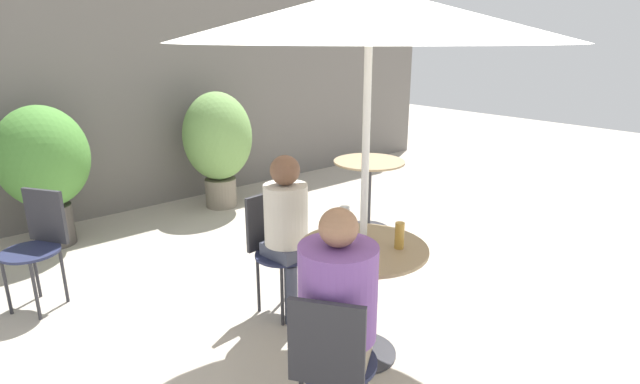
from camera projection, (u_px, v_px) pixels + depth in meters
name	position (u px, v px, depth m)	size (l,w,h in m)	color
ground_plane	(356.00, 362.00, 3.14)	(20.00, 20.00, 0.00)	#B2A899
storefront_wall	(115.00, 80.00, 5.46)	(10.00, 0.06, 3.00)	slate
cafe_table_near	(362.00, 275.00, 3.06)	(0.79, 0.79, 0.75)	#2D2D33
cafe_table_far	(369.00, 181.00, 5.14)	(0.73, 0.73, 0.75)	#2D2D33
bistro_chair_0	(275.00, 241.00, 3.63)	(0.41, 0.42, 0.88)	#232847
bistro_chair_1	(331.00, 359.00, 2.30)	(0.47, 0.46, 0.88)	#232847
bistro_chair_2	(38.00, 237.00, 3.69)	(0.46, 0.46, 0.88)	#232847
seated_person_0	(287.00, 222.00, 3.47)	(0.31, 0.32, 1.20)	#42475B
seated_person_1	(338.00, 306.00, 2.38)	(0.48, 0.47, 1.23)	gray
beer_glass_0	(344.00, 221.00, 3.16)	(0.06, 0.06, 0.19)	silver
beer_glass_1	(350.00, 245.00, 2.79)	(0.07, 0.07, 0.19)	silver
beer_glass_2	(400.00, 236.00, 2.96)	(0.06, 0.06, 0.16)	#B28433
potted_plant_0	(43.00, 162.00, 4.68)	(0.83, 0.83, 1.36)	#47423D
potted_plant_1	(218.00, 140.00, 5.80)	(0.80, 0.80, 1.36)	slate
umbrella	(370.00, 15.00, 2.61)	(2.14, 2.14, 2.21)	silver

